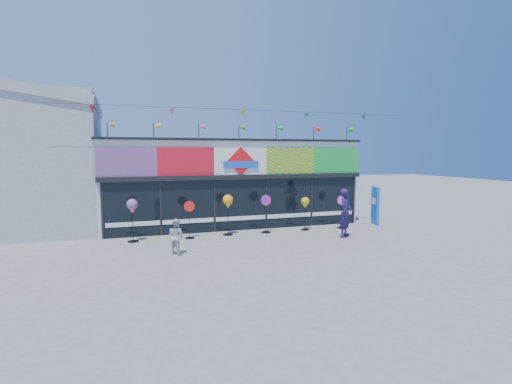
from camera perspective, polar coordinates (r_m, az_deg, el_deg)
name	(u,v)px	position (r m, az deg, el deg)	size (l,w,h in m)	color
ground	(267,247)	(14.88, 1.58, -7.86)	(80.00, 80.00, 0.00)	slate
kite_shop	(226,181)	(20.19, -4.24, 1.57)	(16.00, 5.70, 5.31)	silver
neighbour_building	(3,159)	(21.17, -32.38, 4.04)	(8.18, 7.20, 6.87)	#ACAFB2
blue_sign	(375,205)	(20.24, 16.66, -1.86)	(0.43, 0.91, 1.82)	blue
spinner_0	(132,207)	(16.21, -17.26, -2.12)	(0.43, 0.43, 1.69)	black
spinner_1	(189,219)	(16.41, -9.48, -3.78)	(0.43, 0.39, 1.53)	black
spinner_2	(228,203)	(16.83, -4.03, -1.54)	(0.43, 0.43, 1.72)	black
spinner_3	(266,213)	(17.33, 1.43, -2.98)	(0.47, 0.42, 1.65)	black
spinner_4	(305,204)	(18.00, 7.05, -1.68)	(0.38, 0.38, 1.49)	black
spinner_5	(341,211)	(18.81, 12.12, -2.67)	(0.42, 0.38, 1.51)	black
adult_man	(345,213)	(16.81, 12.67, -2.95)	(0.73, 0.48, 2.01)	#1F1542
child	(176,236)	(14.01, -11.33, -6.23)	(0.60, 0.35, 1.23)	silver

